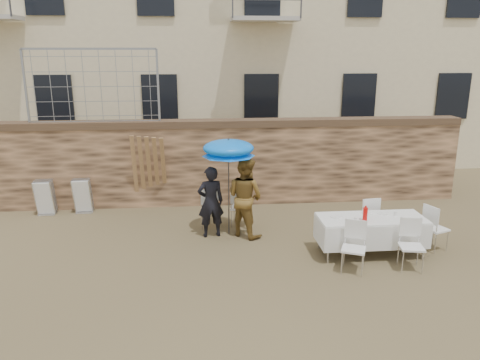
{
  "coord_description": "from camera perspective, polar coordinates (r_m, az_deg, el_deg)",
  "views": [
    {
      "loc": [
        -0.43,
        -6.99,
        3.97
      ],
      "look_at": [
        0.4,
        2.2,
        1.4
      ],
      "focal_mm": 35.0,
      "sensor_mm": 36.0,
      "label": 1
    }
  ],
  "objects": [
    {
      "name": "chain_link_fence",
      "position": [
        12.29,
        -17.54,
        10.8
      ],
      "size": [
        3.2,
        0.06,
        1.8
      ],
      "primitive_type": null,
      "color": "gray",
      "rests_on": "stone_wall"
    },
    {
      "name": "chair_stack_right",
      "position": [
        12.41,
        -18.53,
        -1.7
      ],
      "size": [
        0.46,
        0.32,
        0.92
      ],
      "primitive_type": null,
      "color": "white",
      "rests_on": "ground"
    },
    {
      "name": "couple_chair_right",
      "position": [
        10.83,
        0.06,
        -3.23
      ],
      "size": [
        0.59,
        0.59,
        0.96
      ],
      "primitive_type": null,
      "rotation": [
        0.0,
        0.0,
        2.88
      ],
      "color": "white",
      "rests_on": "ground"
    },
    {
      "name": "soda_bottle",
      "position": [
        9.39,
        15.02,
        -4.05
      ],
      "size": [
        0.09,
        0.09,
        0.26
      ],
      "primitive_type": "cylinder",
      "color": "red",
      "rests_on": "banquet_table"
    },
    {
      "name": "woman_dress",
      "position": [
        10.19,
        0.62,
        -2.07
      ],
      "size": [
        1.08,
        1.08,
        1.77
      ],
      "primitive_type": "imported",
      "rotation": [
        0.0,
        0.0,
        2.36
      ],
      "color": "#A37732",
      "rests_on": "ground"
    },
    {
      "name": "couple_chair_left",
      "position": [
        10.79,
        -3.65,
        -3.33
      ],
      "size": [
        0.52,
        0.52,
        0.96
      ],
      "primitive_type": null,
      "rotation": [
        0.0,
        0.0,
        3.06
      ],
      "color": "white",
      "rests_on": "ground"
    },
    {
      "name": "umbrella",
      "position": [
        10.0,
        -1.42,
        3.55
      ],
      "size": [
        1.14,
        1.14,
        2.0
      ],
      "color": "#3F3F44",
      "rests_on": "ground"
    },
    {
      "name": "chair_stack_left",
      "position": [
        12.65,
        -22.49,
        -1.76
      ],
      "size": [
        0.46,
        0.4,
        0.92
      ],
      "primitive_type": null,
      "color": "white",
      "rests_on": "ground"
    },
    {
      "name": "ground",
      "position": [
        8.05,
        -1.47,
        -13.99
      ],
      "size": [
        80.0,
        80.0,
        0.0
      ],
      "primitive_type": "plane",
      "color": "brown",
      "rests_on": "ground"
    },
    {
      "name": "stone_wall",
      "position": [
        12.33,
        -3.02,
        2.08
      ],
      "size": [
        13.0,
        0.5,
        2.2
      ],
      "primitive_type": "cube",
      "color": "brown",
      "rests_on": "ground"
    },
    {
      "name": "table_chair_back",
      "position": [
        10.5,
        15.17,
        -4.42
      ],
      "size": [
        0.53,
        0.53,
        0.96
      ],
      "primitive_type": null,
      "rotation": [
        0.0,
        0.0,
        3.25
      ],
      "color": "white",
      "rests_on": "ground"
    },
    {
      "name": "table_chair_front_left",
      "position": [
        8.88,
        13.69,
        -8.03
      ],
      "size": [
        0.63,
        0.63,
        0.96
      ],
      "primitive_type": null,
      "rotation": [
        0.0,
        0.0,
        -0.41
      ],
      "color": "white",
      "rests_on": "ground"
    },
    {
      "name": "wood_planks",
      "position": [
        12.06,
        -11.26,
        1.0
      ],
      "size": [
        0.7,
        0.2,
        2.0
      ],
      "primitive_type": null,
      "color": "#A37749",
      "rests_on": "ground"
    },
    {
      "name": "table_chair_side",
      "position": [
        10.38,
        22.74,
        -5.34
      ],
      "size": [
        0.62,
        0.62,
        0.96
      ],
      "primitive_type": null,
      "rotation": [
        0.0,
        0.0,
        1.93
      ],
      "color": "white",
      "rests_on": "ground"
    },
    {
      "name": "banquet_table",
      "position": [
        9.64,
        15.77,
        -4.67
      ],
      "size": [
        2.1,
        0.85,
        0.78
      ],
      "color": "white",
      "rests_on": "ground"
    },
    {
      "name": "table_chair_front_right",
      "position": [
        9.29,
        20.19,
        -7.52
      ],
      "size": [
        0.55,
        0.55,
        0.96
      ],
      "primitive_type": null,
      "rotation": [
        0.0,
        0.0,
        -0.17
      ],
      "color": "white",
      "rests_on": "ground"
    },
    {
      "name": "man_suit",
      "position": [
        10.17,
        -3.59,
        -2.68
      ],
      "size": [
        0.63,
        0.48,
        1.58
      ],
      "primitive_type": "imported",
      "rotation": [
        0.0,
        0.0,
        3.32
      ],
      "color": "black",
      "rests_on": "ground"
    }
  ]
}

